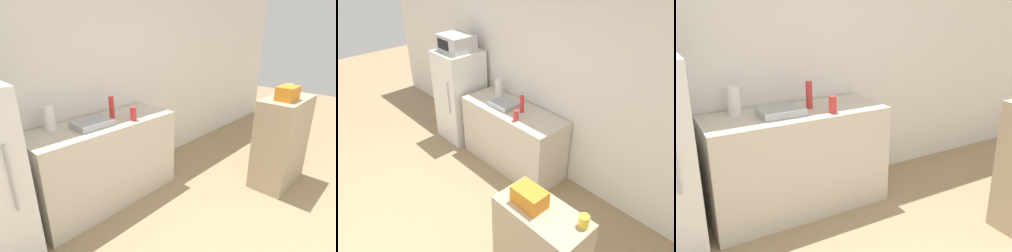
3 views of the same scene
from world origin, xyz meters
TOP-DOWN VIEW (x-y plane):
  - wall_back at (0.00, 2.71)m, footprint 8.00×0.06m
  - counter at (-0.36, 2.36)m, footprint 1.57×0.61m
  - sink_basin at (-0.50, 2.32)m, footprint 0.36×0.28m
  - bottle_tall at (-0.22, 2.38)m, footprint 0.06×0.06m
  - bottle_short at (-0.10, 2.16)m, footprint 0.07×0.07m
  - shelf_cabinet at (1.31, 1.10)m, footprint 0.79×0.40m
  - basket at (1.19, 1.07)m, footprint 0.27×0.19m
  - jar at (1.63, 1.21)m, footprint 0.08×0.08m
  - paper_towel_roll at (-0.83, 2.51)m, footprint 0.11×0.11m

SIDE VIEW (x-z plane):
  - counter at x=-0.36m, z-range 0.00..0.92m
  - shelf_cabinet at x=1.31m, z-range 0.00..1.09m
  - sink_basin at x=-0.50m, z-range 0.92..0.98m
  - bottle_short at x=-0.10m, z-range 0.92..1.06m
  - paper_towel_roll at x=-0.83m, z-range 0.92..1.16m
  - bottle_tall at x=-0.22m, z-range 0.92..1.16m
  - jar at x=1.63m, z-range 1.09..1.19m
  - basket at x=1.19m, z-range 1.09..1.24m
  - wall_back at x=0.00m, z-range 0.00..2.60m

